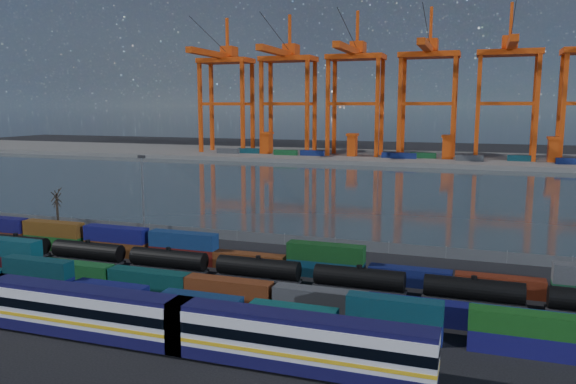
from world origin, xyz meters
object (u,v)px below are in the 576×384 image
(tanker_string, at_px, (307,274))
(bare_tree, at_px, (57,208))
(gantry_cranes, at_px, (391,68))
(passenger_train, at_px, (81,312))

(tanker_string, relative_size, bare_tree, 13.51)
(bare_tree, xyz_separation_m, gantry_cranes, (43.97, 177.55, 39.72))
(passenger_train, height_order, gantry_cranes, gantry_cranes)
(passenger_train, distance_m, gantry_cranes, 227.64)
(tanker_string, xyz_separation_m, gantry_cranes, (-19.14, 198.24, 42.21))
(passenger_train, bearing_deg, bare_tree, 133.31)
(bare_tree, height_order, gantry_cranes, gantry_cranes)
(passenger_train, relative_size, tanker_string, 0.66)
(gantry_cranes, bearing_deg, passenger_train, -90.08)
(tanker_string, height_order, gantry_cranes, gantry_cranes)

